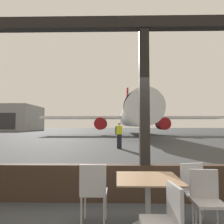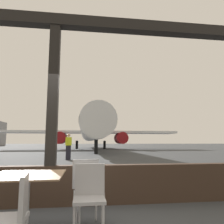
% 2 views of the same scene
% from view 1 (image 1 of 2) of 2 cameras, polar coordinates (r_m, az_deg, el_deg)
% --- Properties ---
extents(ground_plane, '(220.00, 220.00, 0.00)m').
position_cam_1_polar(ground_plane, '(44.64, 1.94, -5.45)').
color(ground_plane, '#383A3D').
extents(window_frame, '(8.74, 0.24, 3.79)m').
position_cam_1_polar(window_frame, '(4.66, 8.27, -6.34)').
color(window_frame, '#38281E').
rests_on(window_frame, ground).
extents(dining_table, '(0.92, 0.92, 0.75)m').
position_cam_1_polar(dining_table, '(3.57, 9.12, -20.33)').
color(dining_table, '#8C6B4C').
rests_on(dining_table, ground).
extents(cafe_chair_window_left, '(0.43, 0.43, 0.87)m').
position_cam_1_polar(cafe_chair_window_left, '(2.77, 13.53, -24.41)').
color(cafe_chair_window_left, '#B2B2B7').
rests_on(cafe_chair_window_left, ground).
extents(cafe_chair_window_right, '(0.41, 0.41, 0.94)m').
position_cam_1_polar(cafe_chair_window_right, '(3.63, -4.70, -18.76)').
color(cafe_chair_window_right, '#B2B2B7').
rests_on(cafe_chair_window_right, ground).
extents(cafe_chair_aisle_left, '(0.41, 0.41, 0.87)m').
position_cam_1_polar(cafe_chair_aisle_left, '(3.66, 22.90, -19.03)').
color(cafe_chair_aisle_left, '#B2B2B7').
rests_on(cafe_chair_aisle_left, ground).
extents(cafe_chair_aisle_right, '(0.47, 0.47, 0.90)m').
position_cam_1_polar(cafe_chair_aisle_right, '(3.98, 20.48, -17.51)').
color(cafe_chair_aisle_right, '#B2B2B7').
rests_on(cafe_chair_aisle_right, ground).
extents(airplane, '(29.07, 34.74, 9.86)m').
position_cam_1_polar(airplane, '(35.69, 5.05, -0.92)').
color(airplane, silver).
rests_on(airplane, ground).
extents(ground_crew_worker, '(0.40, 0.51, 1.74)m').
position_cam_1_polar(ground_crew_worker, '(15.09, 1.86, -5.84)').
color(ground_crew_worker, black).
rests_on(ground_crew_worker, ground).
extents(distant_hangar, '(19.61, 18.00, 8.31)m').
position_cam_1_polar(distant_hangar, '(84.23, -25.05, -1.38)').
color(distant_hangar, gray).
rests_on(distant_hangar, ground).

